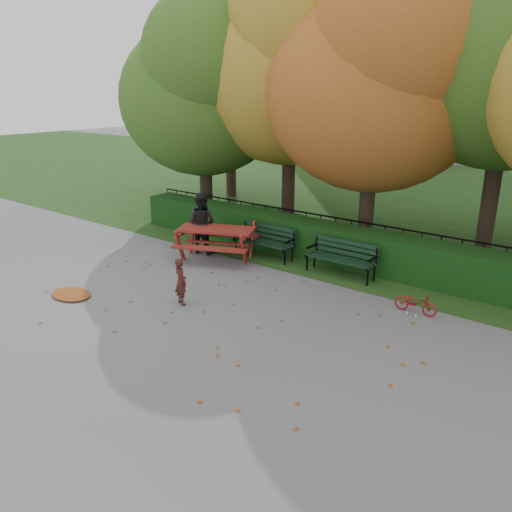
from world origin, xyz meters
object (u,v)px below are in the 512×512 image
Objects in this scene: tree_a at (205,87)px; picnic_table at (217,235)px; adult at (202,223)px; bench_left at (266,239)px; bicycle at (416,303)px; child at (181,282)px; tree_b at (296,57)px; tree_f at (232,56)px; bench_right at (342,255)px; tree_c at (384,75)px.

tree_a reaches higher than picnic_table.
tree_a reaches higher than adult.
bicycle is at bearing -12.68° from bench_left.
child is at bearing -82.47° from bench_left.
tree_b reaches higher than bench_left.
tree_f is 9.55m from picnic_table.
tree_b is 5.87m from bench_left.
bench_left is 1.03× the size of adult.
tree_b is 6.20m from picnic_table.
child is 0.60× the size of adult.
child is (-1.91, -3.74, 0.00)m from bench_right.
tree_f is at bearing 102.10° from picnic_table.
tree_a is at bearing -156.95° from tree_b.
tree_f is at bearing 146.08° from bench_right.
picnic_table is at bearing -87.34° from tree_b.
adult is (-1.65, -0.82, 0.35)m from bench_left.
bicycle is (4.23, 2.68, -0.29)m from child.
tree_b reaches higher than tree_c.
tree_c is at bearing -13.45° from tree_b.
adult reaches higher than picnic_table.
tree_c is 6.23m from bicycle.
tree_f is at bearing -68.57° from adult.
tree_c is at bearing 96.70° from bench_right.
tree_c is (6.02, 0.38, 0.30)m from tree_a.
tree_b is 8.38× the size of child.
tree_a is at bearing 70.13° from bicycle.
tree_a is 4.16× the size of bench_left.
tree_a is 5.89m from bench_left.
tree_a reaches higher than bench_left.
tree_f is at bearing 152.01° from tree_b.
bench_left is at bearing -25.76° from tree_a.
bench_left is (5.83, -5.54, -5.17)m from tree_f.
bench_left is 1.37m from picnic_table.
bench_right is (8.23, -5.54, -5.17)m from tree_f.
tree_a is 5.06m from adult.
bench_right is (0.27, -2.26, -4.30)m from tree_c.
bicycle is (5.68, -0.10, -0.45)m from picnic_table.
adult reaches higher than child.
child is 1.17× the size of bicycle.
child is 5.01m from bicycle.
tree_c reaches higher than adult.
tree_b reaches higher than bicycle.
picnic_table is 2.83× the size of bicycle.
tree_c is 7.62× the size of child.
child is at bearing -55.71° from tree_f.
adult is (-2.15, 2.92, 0.35)m from child.
tree_f reaches higher than tree_b.
bicycle is at bearing -25.72° from picnic_table.
picnic_table is 5.70m from bicycle.
bench_left and bench_right have the same top height.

